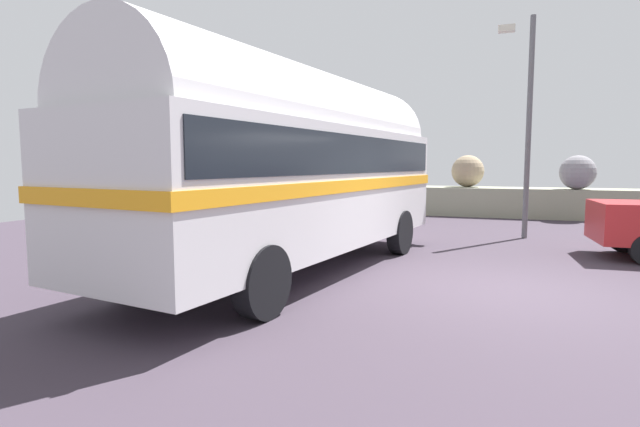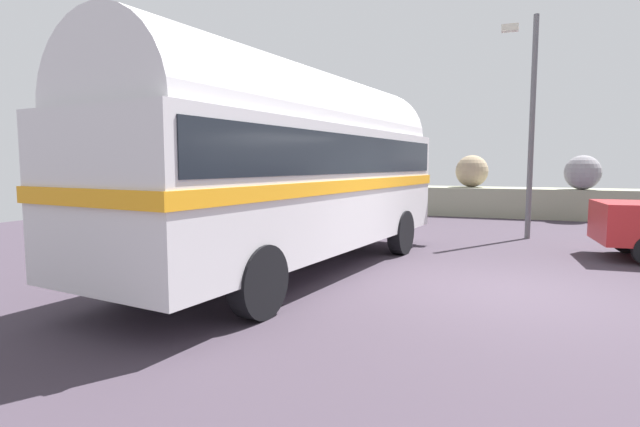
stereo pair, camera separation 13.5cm
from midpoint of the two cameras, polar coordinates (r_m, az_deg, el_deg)
The scene contains 4 objects.
ground at distance 8.33m, azimuth 20.21°, elevation -8.35°, with size 32.00×26.00×0.02m.
breakwater at distance 19.91m, azimuth 19.75°, elevation 1.73°, with size 31.36×2.03×2.35m.
vintage_coach at distance 8.96m, azimuth -3.35°, elevation 6.13°, with size 3.61×8.84×3.70m.
lamp_post at distance 14.27m, azimuth 22.41°, elevation 10.56°, with size 0.92×0.92×5.79m.
Camera 1 is at (-0.08, -8.12, 1.99)m, focal length 27.67 mm.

